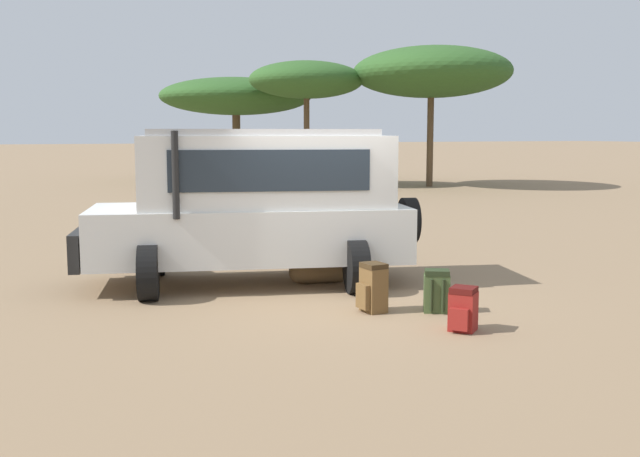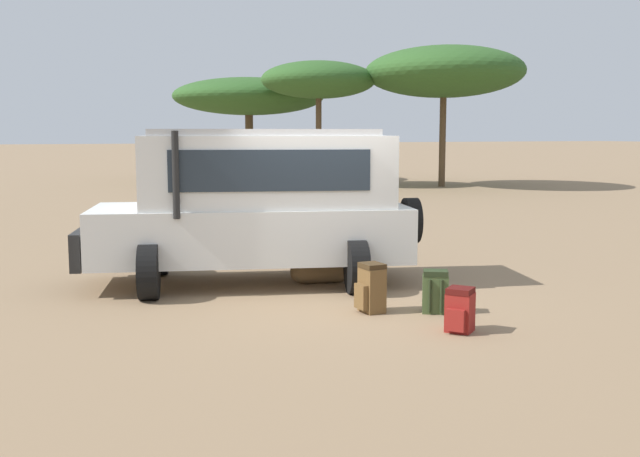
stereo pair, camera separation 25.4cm
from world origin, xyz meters
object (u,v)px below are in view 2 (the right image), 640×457
safari_vehicle (258,202)px  acacia_tree_right_mid (444,72)px  duffel_bag_low_black_case (320,271)px  acacia_tree_centre_back (319,80)px  backpack_cluster_center (435,292)px  backpack_beside_front_wheel (460,310)px  backpack_near_rear_wheel (371,288)px  acacia_tree_left_mid (249,97)px

safari_vehicle → acacia_tree_right_mid: acacia_tree_right_mid is taller
duffel_bag_low_black_case → acacia_tree_centre_back: size_ratio=0.17×
safari_vehicle → acacia_tree_right_mid: (14.59, 17.24, 3.73)m
backpack_cluster_center → acacia_tree_right_mid: (13.07, 20.05, 4.75)m
backpack_beside_front_wheel → backpack_cluster_center: (0.26, 0.95, 0.02)m
backpack_near_rear_wheel → acacia_tree_centre_back: acacia_tree_centre_back is taller
safari_vehicle → backpack_beside_front_wheel: size_ratio=10.14×
duffel_bag_low_black_case → acacia_tree_left_mid: size_ratio=0.13×
duffel_bag_low_black_case → acacia_tree_left_mid: bearing=74.1°
backpack_beside_front_wheel → acacia_tree_centre_back: (8.43, 23.51, 4.44)m
acacia_tree_left_mid → acacia_tree_right_mid: 10.06m
backpack_beside_front_wheel → duffel_bag_low_black_case: backpack_beside_front_wheel is taller
backpack_near_rear_wheel → acacia_tree_left_mid: (7.40, 27.36, 3.85)m
backpack_beside_front_wheel → backpack_near_rear_wheel: backpack_near_rear_wheel is taller
backpack_near_rear_wheel → acacia_tree_left_mid: bearing=74.9°
backpack_near_rear_wheel → safari_vehicle: bearing=106.8°
backpack_cluster_center → safari_vehicle: bearing=118.3°
backpack_beside_front_wheel → backpack_cluster_center: 0.99m
acacia_tree_left_mid → acacia_tree_centre_back: bearing=-73.4°
safari_vehicle → acacia_tree_right_mid: size_ratio=0.74×
backpack_near_rear_wheel → acacia_tree_right_mid: acacia_tree_right_mid is taller
safari_vehicle → acacia_tree_left_mid: size_ratio=0.72×
backpack_cluster_center → backpack_near_rear_wheel: size_ratio=0.87×
backpack_near_rear_wheel → duffel_bag_low_black_case: size_ratio=0.69×
safari_vehicle → backpack_beside_front_wheel: 4.10m
backpack_cluster_center → acacia_tree_right_mid: size_ratio=0.08×
acacia_tree_left_mid → acacia_tree_right_mid: acacia_tree_right_mid is taller
safari_vehicle → backpack_beside_front_wheel: bearing=-71.6°
acacia_tree_left_mid → acacia_tree_right_mid: size_ratio=1.02×
backpack_beside_front_wheel → acacia_tree_left_mid: (6.88, 28.68, 3.91)m
backpack_near_rear_wheel → acacia_tree_right_mid: bearing=54.9°
backpack_beside_front_wheel → acacia_tree_right_mid: size_ratio=0.07×
acacia_tree_right_mid → duffel_bag_low_black_case: bearing=-127.8°
backpack_beside_front_wheel → duffel_bag_low_black_case: 3.40m
safari_vehicle → acacia_tree_left_mid: 26.37m
duffel_bag_low_black_case → acacia_tree_centre_back: acacia_tree_centre_back is taller
backpack_beside_front_wheel → acacia_tree_centre_back: bearing=70.3°
safari_vehicle → duffel_bag_low_black_case: 1.48m
backpack_cluster_center → acacia_tree_left_mid: acacia_tree_left_mid is taller
acacia_tree_centre_back → acacia_tree_right_mid: bearing=-27.0°
backpack_near_rear_wheel → acacia_tree_left_mid: size_ratio=0.09×
backpack_beside_front_wheel → safari_vehicle: bearing=108.4°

